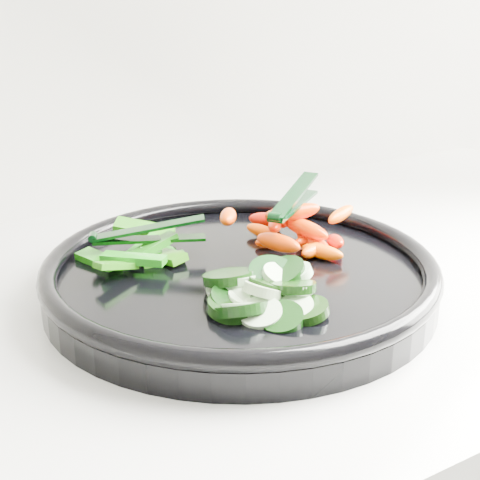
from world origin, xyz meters
TOP-DOWN VIEW (x-y plane):
  - veggie_tray at (0.33, 1.67)m, footprint 0.46×0.46m
  - cucumber_pile at (0.31, 1.60)m, footprint 0.12×0.12m
  - carrot_pile at (0.41, 1.70)m, footprint 0.15×0.16m
  - pepper_pile at (0.26, 1.74)m, footprint 0.11×0.13m
  - tong_carrot at (0.41, 1.70)m, footprint 0.10×0.08m
  - tong_pepper at (0.27, 1.74)m, footprint 0.11×0.06m

SIDE VIEW (x-z plane):
  - veggie_tray at x=0.33m, z-range 0.93..0.97m
  - cucumber_pile at x=0.31m, z-range 0.94..0.98m
  - pepper_pile at x=0.26m, z-range 0.95..0.98m
  - carrot_pile at x=0.41m, z-range 0.95..1.00m
  - tong_pepper at x=0.27m, z-range 0.97..0.99m
  - tong_carrot at x=0.41m, z-range 0.99..1.02m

